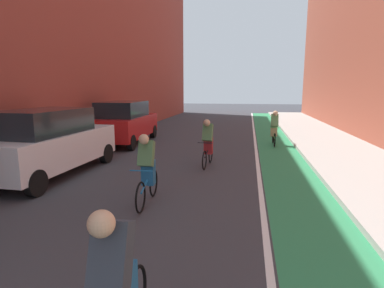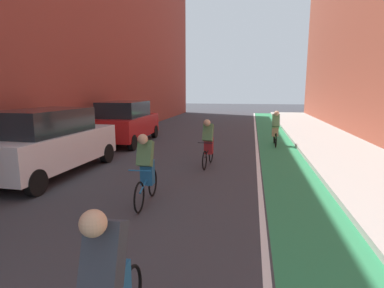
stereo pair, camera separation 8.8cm
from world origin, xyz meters
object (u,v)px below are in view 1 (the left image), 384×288
parked_suv_red (125,122)px  cyclist_far (274,127)px  cyclist_trailing (208,142)px  cyclist_mid (147,167)px  parked_suv_white (49,142)px

parked_suv_red → cyclist_far: 6.97m
parked_suv_red → cyclist_far: bearing=5.8°
parked_suv_red → cyclist_trailing: 5.81m
cyclist_mid → parked_suv_red: bearing=115.6°
cyclist_mid → cyclist_trailing: bearing=76.8°
cyclist_mid → cyclist_far: bearing=67.6°
cyclist_trailing → cyclist_far: size_ratio=0.99×
cyclist_trailing → cyclist_mid: bearing=-103.2°
cyclist_far → parked_suv_white: bearing=-137.1°
parked_suv_red → cyclist_mid: parked_suv_red is taller
parked_suv_red → cyclist_trailing: parked_suv_red is taller
cyclist_trailing → cyclist_far: cyclist_far is taller
cyclist_mid → parked_suv_white: bearing=154.4°
parked_suv_red → cyclist_trailing: (4.45, -3.74, -0.21)m
parked_suv_white → cyclist_trailing: parked_suv_white is taller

